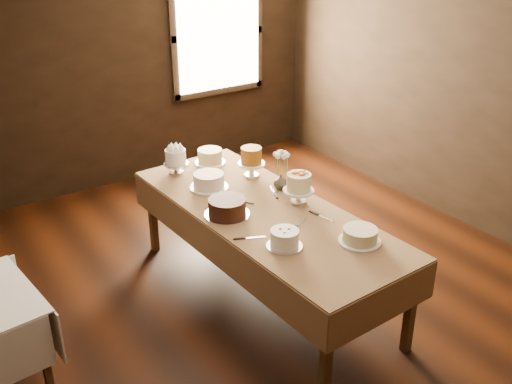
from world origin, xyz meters
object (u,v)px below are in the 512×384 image
object	(u,v)px
cake_cream	(360,236)
cake_meringue	(176,162)
cake_server_d	(273,190)
cake_caramel	(251,164)
flower_vase	(281,182)
cake_lattice	(209,182)
cake_server_e	(256,237)
cake_speckled	(210,157)
cake_server_b	(326,218)
cake_server_c	(236,200)
cake_swirl	(285,239)
cake_flowers	(299,190)
display_table	(265,216)
cake_chocolate	(227,208)
cake_server_a	(301,222)

from	to	relation	value
cake_cream	cake_meringue	bearing A→B (deg)	106.10
cake_meringue	cake_server_d	world-z (taller)	cake_meringue
cake_caramel	cake_meringue	bearing A→B (deg)	140.68
flower_vase	cake_lattice	bearing A→B (deg)	144.42
flower_vase	cake_server_e	bearing A→B (deg)	-138.19
cake_speckled	cake_server_b	xyz separation A→B (m)	(0.19, -1.45, -0.06)
cake_caramel	cake_server_e	distance (m)	1.10
cake_server_c	cake_lattice	bearing A→B (deg)	-17.10
cake_caramel	cake_swirl	bearing A→B (deg)	-112.71
cake_cream	cake_swirl	bearing A→B (deg)	153.13
cake_server_b	flower_vase	bearing A→B (deg)	165.81
cake_flowers	flower_vase	xyz separation A→B (m)	(0.03, 0.28, -0.05)
cake_meringue	cake_server_b	xyz separation A→B (m)	(0.56, -1.42, -0.10)
display_table	cake_caramel	bearing A→B (deg)	65.65
cake_swirl	cake_server_b	bearing A→B (deg)	17.26
display_table	cake_server_b	xyz separation A→B (m)	(0.31, -0.38, 0.06)
cake_caramel	cake_cream	world-z (taller)	cake_caramel
cake_lattice	cake_server_b	world-z (taller)	cake_lattice
cake_chocolate	cake_server_d	distance (m)	0.58
display_table	flower_vase	size ratio (longest dim) A/B	19.78
cake_flowers	cake_server_b	size ratio (longest dim) A/B	1.09
cake_cream	cake_server_c	distance (m)	1.13
cake_server_b	cake_server_e	bearing A→B (deg)	-107.04
cake_chocolate	cake_swirl	size ratio (longest dim) A/B	1.56
cake_server_a	flower_vase	xyz separation A→B (m)	(0.22, 0.57, 0.06)
cake_server_d	cake_speckled	bearing A→B (deg)	31.57
cake_speckled	cake_meringue	bearing A→B (deg)	-174.68
cake_meringue	cake_speckled	size ratio (longest dim) A/B	0.74
cake_chocolate	display_table	bearing A→B (deg)	-16.51
cake_chocolate	cake_server_e	size ratio (longest dim) A/B	1.67
cake_server_b	flower_vase	size ratio (longest dim) A/B	1.83
cake_lattice	cake_server_b	distance (m)	1.09
cake_flowers	flower_vase	distance (m)	0.29
cake_lattice	cake_server_c	size ratio (longest dim) A/B	1.37
cake_server_b	cake_server_d	world-z (taller)	same
cake_meringue	flower_vase	world-z (taller)	cake_meringue
flower_vase	cake_swirl	bearing A→B (deg)	-124.49
cake_chocolate	cake_server_a	xyz separation A→B (m)	(0.41, -0.41, -0.06)
cake_server_c	cake_swirl	bearing A→B (deg)	144.10
cake_server_a	cake_server_c	size ratio (longest dim) A/B	1.00
cake_server_c	flower_vase	size ratio (longest dim) A/B	1.83
cake_lattice	cake_chocolate	bearing A→B (deg)	-104.28
cake_cream	flower_vase	world-z (taller)	flower_vase
cake_cream	flower_vase	size ratio (longest dim) A/B	2.36
cake_speckled	cake_server_a	bearing A→B (deg)	-90.23
cake_lattice	cake_server_e	world-z (taller)	cake_lattice
cake_lattice	cake_server_e	distance (m)	0.94
cake_chocolate	cake_server_d	bearing A→B (deg)	17.01
cake_cream	cake_server_c	xyz separation A→B (m)	(-0.37, 1.06, -0.05)
cake_lattice	cake_swirl	size ratio (longest dim) A/B	1.28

